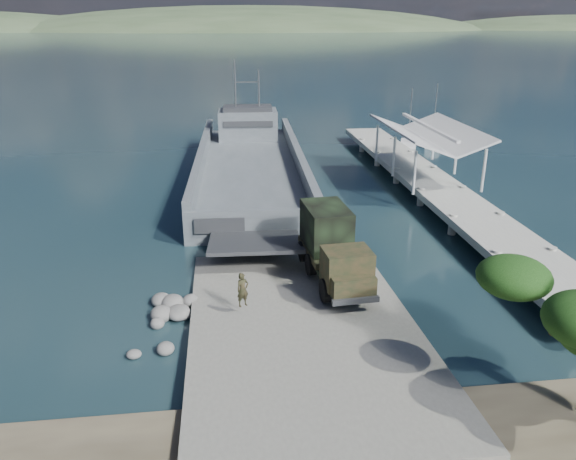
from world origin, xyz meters
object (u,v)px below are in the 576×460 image
Objects in this scene: sailboat_far at (432,141)px; landing_craft at (250,172)px; pier at (429,174)px; military_truck at (332,246)px; soldier at (243,297)px; sailboat_near at (408,147)px.

landing_craft is at bearing -129.76° from sailboat_far.
landing_craft is at bearing 158.82° from pier.
military_truck is 4.67× the size of soldier.
landing_craft is (-13.85, 5.37, -0.77)m from pier.
soldier is 42.62m from sailboat_far.
sailboat_far is at bearing 53.09° from sailboat_near.
military_truck is at bearing -95.87° from sailboat_near.
pier is 15.74m from sailboat_near.
pier is at bearing -18.79° from landing_craft.
landing_craft is 4.55× the size of military_truck.
soldier is 0.25× the size of sailboat_near.
landing_craft is at bearing -130.83° from sailboat_near.
landing_craft is 19.93m from sailboat_near.
sailboat_near is (3.42, 15.31, -1.25)m from pier.
landing_craft is 21.23× the size of soldier.
landing_craft is 20.67m from military_truck.
pier is 6.53× the size of sailboat_far.
pier is 6.69× the size of sailboat_near.
military_truck is at bearing 8.42° from soldier.
military_truck is 1.12× the size of sailboat_far.
pier is 24.11m from soldier.
military_truck is 5.92m from soldier.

